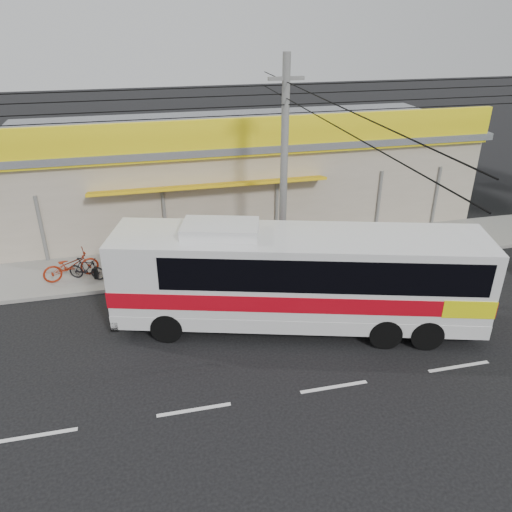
{
  "coord_description": "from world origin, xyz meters",
  "views": [
    {
      "loc": [
        -4.68,
        -12.78,
        9.7
      ],
      "look_at": [
        -1.24,
        2.0,
        2.14
      ],
      "focal_mm": 35.0,
      "sensor_mm": 36.0,
      "label": 1
    }
  ],
  "objects_px": {
    "utility_pole": "(286,98)",
    "motorbike_red": "(71,265)",
    "motorbike_dark": "(87,269)",
    "coach_bus": "(304,274)"
  },
  "relations": [
    {
      "from": "motorbike_red",
      "to": "motorbike_dark",
      "type": "bearing_deg",
      "value": -127.21
    },
    {
      "from": "coach_bus",
      "to": "utility_pole",
      "type": "height_order",
      "value": "utility_pole"
    },
    {
      "from": "utility_pole",
      "to": "motorbike_red",
      "type": "bearing_deg",
      "value": 169.94
    },
    {
      "from": "coach_bus",
      "to": "motorbike_red",
      "type": "relative_size",
      "value": 5.76
    },
    {
      "from": "motorbike_dark",
      "to": "utility_pole",
      "type": "distance_m",
      "value": 9.93
    },
    {
      "from": "motorbike_dark",
      "to": "utility_pole",
      "type": "xyz_separation_m",
      "value": [
        7.54,
        -1.22,
        6.34
      ]
    },
    {
      "from": "motorbike_dark",
      "to": "utility_pole",
      "type": "height_order",
      "value": "utility_pole"
    },
    {
      "from": "coach_bus",
      "to": "utility_pole",
      "type": "bearing_deg",
      "value": 101.43
    },
    {
      "from": "coach_bus",
      "to": "motorbike_dark",
      "type": "distance_m",
      "value": 8.77
    },
    {
      "from": "coach_bus",
      "to": "motorbike_dark",
      "type": "height_order",
      "value": "coach_bus"
    }
  ]
}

